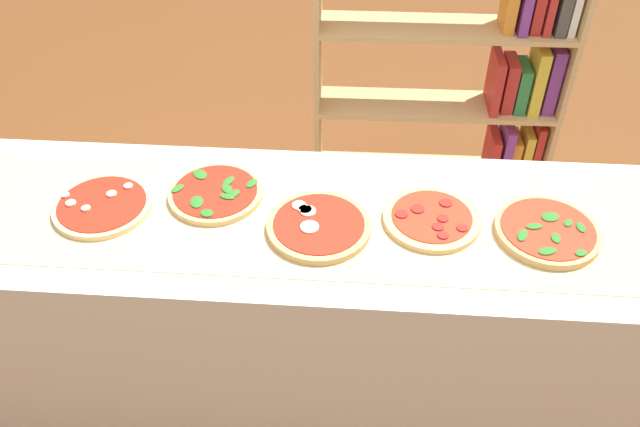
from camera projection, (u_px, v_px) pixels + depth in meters
name	position (u px, v px, depth m)	size (l,w,h in m)	color
ground_plane	(320.00, 411.00, 2.31)	(12.00, 12.00, 0.00)	brown
counter	(320.00, 329.00, 2.01)	(2.54, 0.60, 0.90)	beige
parchment_paper	(320.00, 219.00, 1.72)	(2.32, 0.44, 0.00)	tan
pizza_mushroom_0	(103.00, 205.00, 1.75)	(0.26, 0.26, 0.03)	#E5C17F
pizza_spinach_1	(215.00, 193.00, 1.78)	(0.25, 0.25, 0.02)	#DBB26B
pizza_mozzarella_2	(319.00, 226.00, 1.68)	(0.27, 0.27, 0.03)	tan
pizza_pepperoni_3	(432.00, 219.00, 1.70)	(0.25, 0.25, 0.02)	#DBB26B
pizza_spinach_4	(547.00, 231.00, 1.66)	(0.26, 0.26, 0.03)	tan
bookshelf	(474.00, 105.00, 2.58)	(0.95, 0.23, 1.32)	tan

